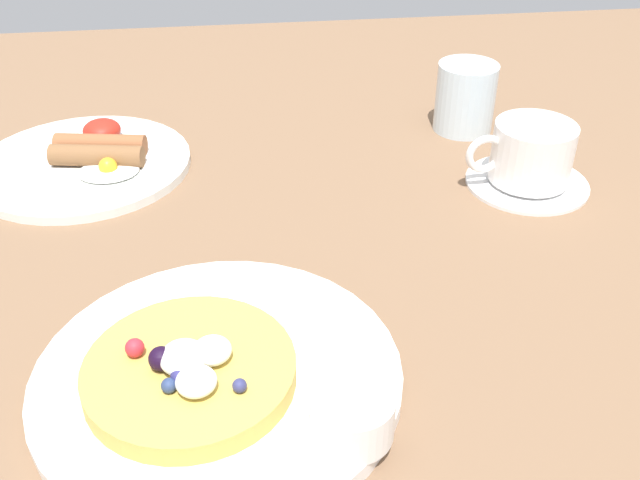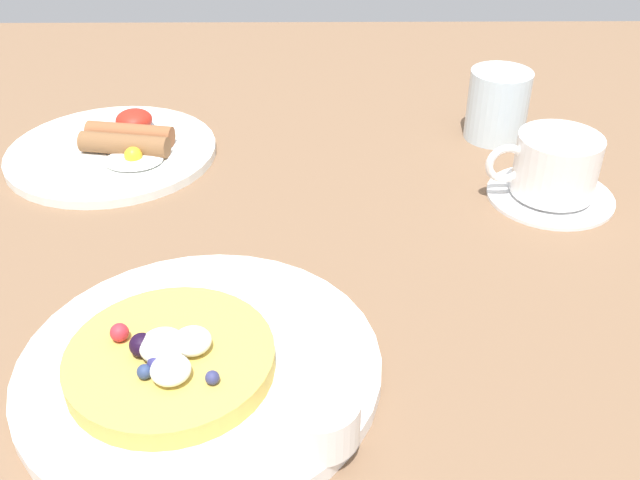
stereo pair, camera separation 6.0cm
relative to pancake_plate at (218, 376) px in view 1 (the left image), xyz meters
The scene contains 9 objects.
ground_plane 13.64cm from the pancake_plate, 63.34° to the left, with size 196.32×145.92×3.00cm, color brown.
pancake_plate is the anchor object (origin of this frame).
pancake_with_berries 2.80cm from the pancake_plate, 151.34° to the right, with size 15.23×15.23×3.70cm.
syrup_ramekin 11.55cm from the pancake_plate, 38.94° to the right, with size 5.60×5.60×3.26cm.
breakfast_plate 38.28cm from the pancake_plate, 112.60° to the left, with size 23.81×23.81×1.02cm, color white.
fried_breakfast 38.15cm from the pancake_plate, 109.25° to the left, with size 10.49×13.43×2.60cm.
coffee_saucer 42.03cm from the pancake_plate, 37.45° to the left, with size 13.09×13.09×0.78cm, color white.
coffee_cup 42.03cm from the pancake_plate, 37.57° to the left, with size 11.69×8.53×6.24cm.
water_glass 50.37cm from the pancake_plate, 52.76° to the left, with size 7.20×7.20×8.28cm, color silver.
Camera 1 is at (-3.45, -51.17, 38.94)cm, focal length 40.59 mm.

